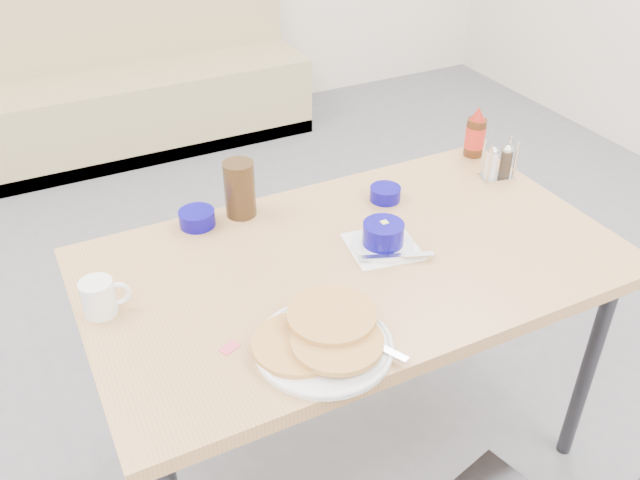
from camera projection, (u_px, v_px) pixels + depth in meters
name	position (u px, v px, depth m)	size (l,w,h in m)	color
booth_bench	(137.00, 85.00, 3.87)	(1.90, 0.56, 1.22)	tan
dining_table	(355.00, 277.00, 1.81)	(1.40, 0.80, 0.76)	tan
pancake_plate	(323.00, 339.00, 1.48)	(0.31, 0.31, 0.05)	white
coffee_mug	(100.00, 297.00, 1.57)	(0.11, 0.08, 0.09)	white
grits_setting	(383.00, 237.00, 1.80)	(0.21, 0.22, 0.08)	white
creamer_bowl	(197.00, 218.00, 1.89)	(0.10, 0.10, 0.05)	#0B057C
butter_bowl	(385.00, 194.00, 2.01)	(0.09, 0.09, 0.04)	#0B057C
amber_tumbler	(240.00, 189.00, 1.91)	(0.09, 0.09, 0.17)	#352311
condiment_caddy	(498.00, 165.00, 2.11)	(0.12, 0.08, 0.13)	silver
syrup_bottle	(475.00, 135.00, 2.22)	(0.07, 0.07, 0.17)	#47230F
sugar_wrapper	(230.00, 348.00, 1.49)	(0.04, 0.03, 0.00)	#E54C60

